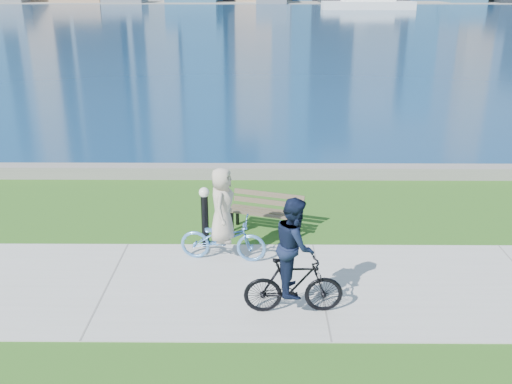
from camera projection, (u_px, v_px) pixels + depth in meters
ground at (321, 287)px, 10.66m from camera, size 320.00×320.00×0.00m
concrete_path at (321, 286)px, 10.66m from camera, size 80.00×3.50×0.02m
seawall at (300, 172)px, 16.40m from camera, size 90.00×0.50×0.35m
bay_water at (269, 18)px, 77.97m from camera, size 320.00×131.00×0.01m
far_shore at (266, 1)px, 132.17m from camera, size 320.00×30.00×0.12m
ferry_far at (368, 4)px, 98.70m from camera, size 15.81×4.52×2.15m
park_bench at (266, 209)px, 12.86m from camera, size 1.76×1.04×0.86m
bollard_lamp at (205, 213)px, 11.98m from camera, size 0.22×0.22×1.35m
cyclist_woman at (223, 227)px, 11.42m from camera, size 0.83×1.82×1.96m
cyclist_man at (294, 266)px, 9.54m from camera, size 0.65×1.71×2.10m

